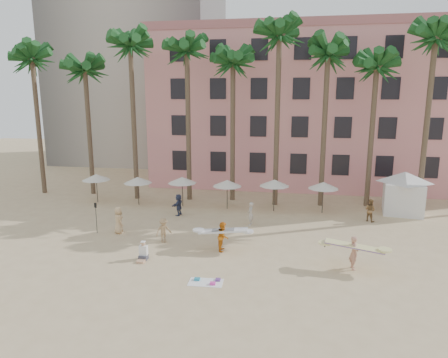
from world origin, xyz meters
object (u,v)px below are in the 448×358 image
(pink_hotel, at_px, (318,110))
(carrier_yellow, at_px, (354,251))
(carrier_white, at_px, (223,235))
(cabana, at_px, (404,189))

(pink_hotel, relative_size, carrier_yellow, 10.74)
(pink_hotel, height_order, carrier_white, pink_hotel)
(cabana, bearing_deg, pink_hotel, 117.88)
(pink_hotel, xyz_separation_m, carrier_yellow, (0.99, -24.29, -6.93))
(cabana, height_order, carrier_yellow, cabana)
(pink_hotel, xyz_separation_m, carrier_white, (-6.71, -22.86, -7.01))
(cabana, xyz_separation_m, carrier_yellow, (-5.52, -11.97, -0.99))
(cabana, height_order, carrier_white, cabana)
(carrier_yellow, bearing_deg, cabana, 65.23)
(carrier_white, bearing_deg, carrier_yellow, -10.54)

